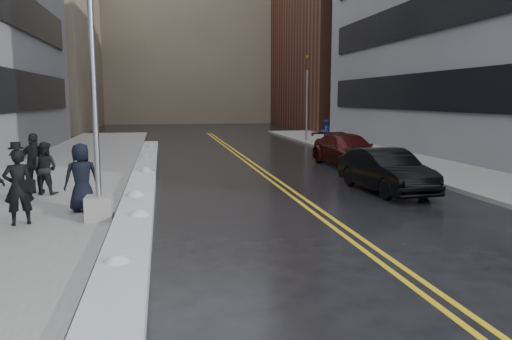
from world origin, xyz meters
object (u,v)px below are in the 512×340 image
traffic_signal (307,95)px  pedestrian_east (325,132)px  car_maroon (347,150)px  fire_hydrant (405,157)px  pedestrian_d (35,164)px  car_black (386,171)px  pedestrian_b (45,168)px  pedestrian_c (81,177)px  pedestrian_fedora (18,187)px  lamppost (95,124)px

traffic_signal → pedestrian_east: bearing=-81.3°
traffic_signal → car_maroon: 12.98m
fire_hydrant → pedestrian_east: 11.07m
fire_hydrant → pedestrian_d: pedestrian_d is taller
car_black → pedestrian_east: bearing=73.7°
pedestrian_b → fire_hydrant: bearing=-143.6°
pedestrian_c → car_black: size_ratio=0.41×
pedestrian_d → car_black: size_ratio=0.44×
pedestrian_fedora → pedestrian_east: pedestrian_fedora is taller
lamppost → pedestrian_b: size_ratio=4.62×
fire_hydrant → car_maroon: 2.63m
fire_hydrant → pedestrian_b: bearing=-163.7°
pedestrian_b → pedestrian_c: size_ratio=0.90×
pedestrian_fedora → pedestrian_c: 1.77m
pedestrian_d → car_black: (11.35, -0.99, -0.38)m
pedestrian_c → pedestrian_d: size_ratio=0.95×
pedestrian_c → lamppost: bearing=96.7°
traffic_signal → pedestrian_c: (-12.36, -20.90, -2.34)m
pedestrian_east → traffic_signal: bearing=-103.1°
lamppost → pedestrian_b: bearing=118.4°
pedestrian_c → car_black: bearing=170.8°
car_black → pedestrian_c: bearing=-173.9°
pedestrian_d → pedestrian_b: bearing=167.9°
lamppost → traffic_signal: bearing=61.8°
pedestrian_b → car_black: size_ratio=0.37×
lamppost → pedestrian_c: (-0.56, 1.10, -1.47)m
pedestrian_c → pedestrian_east: size_ratio=1.13×
pedestrian_fedora → lamppost: bearing=164.1°
lamppost → fire_hydrant: lamppost is taller
traffic_signal → pedestrian_b: size_ratio=3.63×
pedestrian_fedora → pedestrian_d: pedestrian_d is taller
pedestrian_d → car_maroon: size_ratio=0.38×
pedestrian_fedora → pedestrian_b: pedestrian_fedora is taller
pedestrian_c → car_black: pedestrian_c is taller
fire_hydrant → pedestrian_c: (-12.86, -6.90, 0.52)m
pedestrian_c → pedestrian_east: pedestrian_c is taller
pedestrian_c → pedestrian_d: 3.36m
lamppost → pedestrian_fedora: (-1.80, -0.16, -1.47)m
lamppost → pedestrian_b: lamppost is taller
lamppost → pedestrian_fedora: size_ratio=4.19×
pedestrian_east → car_black: pedestrian_east is taller
pedestrian_c → car_black: (9.54, 1.84, -0.34)m
lamppost → pedestrian_fedora: 2.33m
pedestrian_c → pedestrian_fedora: bearing=25.3°
pedestrian_b → pedestrian_east: size_ratio=1.02×
pedestrian_east → car_black: 16.44m
pedestrian_b → car_black: (11.04, -0.87, -0.25)m
pedestrian_east → car_maroon: size_ratio=0.32×
fire_hydrant → lamppost: bearing=-147.0°
pedestrian_c → pedestrian_d: bearing=-77.5°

